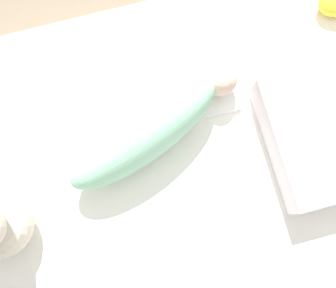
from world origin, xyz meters
The scene contains 5 objects.
ground_plane centered at (0.00, 0.00, 0.00)m, with size 12.00×12.00×0.00m, color #7A6B56.
bed_mattress centered at (0.00, 0.00, 0.11)m, with size 1.54×1.09×0.23m.
burp_cloth centered at (0.10, 0.20, 0.24)m, with size 0.18×0.21×0.02m.
swaddled_baby centered at (-0.10, 0.09, 0.32)m, with size 0.58×0.34×0.18m.
pillow centered at (0.42, -0.05, 0.29)m, with size 0.36×0.40×0.12m.
Camera 1 is at (-0.12, -0.18, 1.43)m, focal length 42.00 mm.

